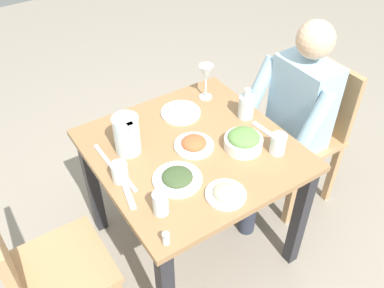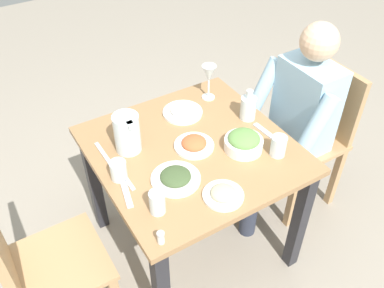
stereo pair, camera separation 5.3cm
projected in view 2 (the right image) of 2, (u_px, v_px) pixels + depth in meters
name	position (u px, v px, depth m)	size (l,w,h in m)	color
ground_plane	(192.00, 241.00, 2.45)	(8.00, 8.00, 0.00)	gray
dining_table	(192.00, 166.00, 2.05)	(0.89, 0.89, 0.73)	#997047
chair_near	(314.00, 129.00, 2.42)	(0.40, 0.40, 0.89)	tan
chair_far	(37.00, 266.00, 1.75)	(0.40, 0.40, 0.89)	tan
diner_near	(290.00, 121.00, 2.25)	(0.48, 0.53, 1.19)	#9EC6E0
water_pitcher	(127.00, 133.00, 1.90)	(0.16, 0.12, 0.19)	silver
salad_bowl	(244.00, 142.00, 1.94)	(0.18, 0.18, 0.09)	white
plate_yoghurt	(183.00, 111.00, 2.16)	(0.20, 0.20, 0.05)	white
plate_dolmas	(176.00, 178.00, 1.80)	(0.22, 0.22, 0.04)	white
plate_rice_curry	(194.00, 144.00, 1.97)	(0.19, 0.19, 0.05)	white
plate_beans	(223.00, 194.00, 1.73)	(0.17, 0.17, 0.04)	white
water_glass_far_right	(157.00, 202.00, 1.65)	(0.07, 0.07, 0.10)	silver
water_glass_by_pitcher	(119.00, 170.00, 1.79)	(0.07, 0.07, 0.09)	silver
water_glass_center	(278.00, 146.00, 1.91)	(0.07, 0.07, 0.10)	silver
wine_glass	(209.00, 75.00, 2.19)	(0.08, 0.08, 0.20)	silver
oil_carafe	(248.00, 109.00, 2.11)	(0.08, 0.08, 0.16)	silver
salt_shaker	(161.00, 238.00, 1.55)	(0.03, 0.03, 0.05)	white
fork_near	(126.00, 193.00, 1.75)	(0.17, 0.03, 0.01)	silver
knife_near	(104.00, 154.00, 1.93)	(0.18, 0.02, 0.01)	silver
fork_far	(266.00, 133.00, 2.05)	(0.17, 0.03, 0.01)	silver
knife_far	(124.00, 176.00, 1.82)	(0.18, 0.02, 0.01)	silver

